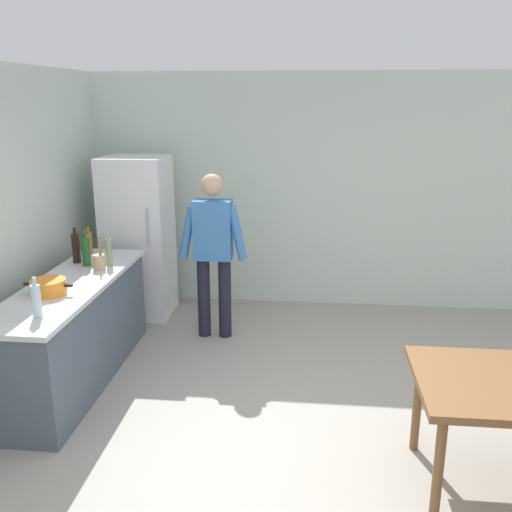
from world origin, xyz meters
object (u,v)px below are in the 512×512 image
bottle_water_clear (36,300)px  bottle_vinegar_tall (109,252)px  refrigerator (139,238)px  bottle_wine_dark (76,248)px  utensil_jar (99,261)px  cooking_pot (48,287)px  bottle_wine_green (86,251)px  bottle_oil_amber (89,242)px  person (213,246)px

bottle_water_clear → bottle_vinegar_tall: bearing=87.0°
refrigerator → bottle_wine_dark: bearing=-105.4°
bottle_vinegar_tall → utensil_jar: bearing=-113.3°
cooking_pot → bottle_wine_green: 0.79m
bottle_oil_amber → bottle_wine_green: 0.43m
person → cooking_pot: 1.73m
person → bottle_water_clear: size_ratio=5.67×
cooking_pot → bottle_wine_dark: 0.89m
person → bottle_vinegar_tall: size_ratio=5.31×
cooking_pot → bottle_vinegar_tall: bottle_vinegar_tall is taller
bottle_wine_dark → bottle_water_clear: bottle_wine_dark is taller
bottle_oil_amber → bottle_wine_green: bottle_wine_green is taller
refrigerator → person: (0.95, -0.55, 0.08)m
bottle_wine_green → bottle_water_clear: size_ratio=1.13×
person → bottle_wine_dark: person is taller
bottle_wine_green → refrigerator: bearing=82.3°
bottle_oil_amber → person: bearing=6.8°
utensil_jar → bottle_wine_green: (-0.16, 0.11, 0.07)m
person → bottle_wine_green: (-1.10, -0.55, 0.07)m
bottle_vinegar_tall → bottle_oil_amber: (-0.35, 0.39, -0.02)m
bottle_wine_dark → cooking_pot: bearing=-81.0°
utensil_jar → bottle_vinegar_tall: 0.14m
bottle_wine_dark → bottle_oil_amber: bearing=90.5°
utensil_jar → bottle_oil_amber: utensil_jar is taller
bottle_oil_amber → cooking_pot: bearing=-83.2°
refrigerator → bottle_water_clear: size_ratio=6.00×
bottle_wine_green → bottle_wine_dark: same height
bottle_wine_green → bottle_wine_dark: bearing=146.9°
bottle_vinegar_tall → refrigerator: bearing=93.6°
cooking_pot → bottle_oil_amber: 1.20m
cooking_pot → bottle_wine_green: bearing=90.5°
bottle_oil_amber → bottle_water_clear: size_ratio=0.93×
bottle_wine_dark → person: bearing=20.7°
bottle_vinegar_tall → bottle_wine_green: bearing=-176.7°
person → utensil_jar: (-0.93, -0.66, 0.00)m
refrigerator → bottle_wine_dark: (-0.28, -1.02, 0.15)m
refrigerator → bottle_vinegar_tall: size_ratio=5.62×
bottle_water_clear → cooking_pot: bearing=106.9°
refrigerator → bottle_vinegar_tall: refrigerator is taller
bottle_oil_amber → bottle_wine_dark: (0.00, -0.32, 0.03)m
person → bottle_wine_green: person is taller
bottle_vinegar_tall → person: bearing=31.4°
utensil_jar → bottle_water_clear: bearing=-90.7°
bottle_water_clear → bottle_wine_green: bearing=96.8°
utensil_jar → bottle_vinegar_tall: (0.05, 0.12, 0.06)m
bottle_wine_dark → bottle_water_clear: size_ratio=1.13×
refrigerator → utensil_jar: 1.22m
cooking_pot → bottle_water_clear: bearing=-73.1°
person → bottle_oil_amber: bearing=-173.2°
cooking_pot → bottle_water_clear: bottle_water_clear is taller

